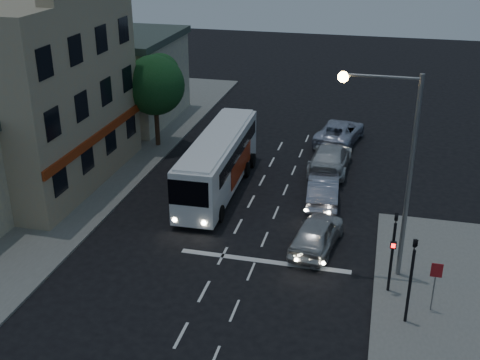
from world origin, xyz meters
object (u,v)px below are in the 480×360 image
(regulatory_sign, at_px, (435,279))
(street_tree, at_px, (155,82))
(tour_bus, at_px, (218,161))
(car_sedan_b, at_px, (330,158))
(car_sedan_c, at_px, (340,132))
(streetlight, at_px, (396,155))
(traffic_signal_side, at_px, (412,271))
(car_sedan_a, at_px, (323,190))
(traffic_signal_main, at_px, (393,243))
(car_suv, at_px, (317,233))

(regulatory_sign, relative_size, street_tree, 0.35)
(tour_bus, relative_size, car_sedan_b, 1.90)
(car_sedan_c, bearing_deg, streetlight, 111.55)
(traffic_signal_side, xyz_separation_m, regulatory_sign, (1.00, 0.96, -0.82))
(tour_bus, xyz_separation_m, car_sedan_c, (6.08, 9.66, -1.02))
(car_sedan_a, xyz_separation_m, traffic_signal_side, (4.42, -10.04, 1.64))
(car_sedan_c, distance_m, regulatory_sign, 19.79)
(car_sedan_c, bearing_deg, traffic_signal_main, 111.42)
(tour_bus, xyz_separation_m, regulatory_sign, (11.49, -9.36, -0.20))
(tour_bus, distance_m, car_sedan_b, 7.48)
(car_sedan_b, bearing_deg, car_sedan_c, -89.58)
(traffic_signal_side, distance_m, regulatory_sign, 1.61)
(tour_bus, relative_size, traffic_signal_main, 2.65)
(car_sedan_a, xyz_separation_m, car_sedan_c, (0.01, 9.94, -0.01))
(tour_bus, distance_m, traffic_signal_side, 14.73)
(regulatory_sign, bearing_deg, car_sedan_c, 105.90)
(car_suv, relative_size, car_sedan_a, 0.97)
(car_suv, bearing_deg, car_sedan_b, -79.16)
(traffic_signal_main, relative_size, streetlight, 0.46)
(car_sedan_c, distance_m, streetlight, 17.65)
(traffic_signal_main, bearing_deg, street_tree, 137.97)
(car_sedan_b, height_order, street_tree, street_tree)
(car_sedan_c, relative_size, traffic_signal_side, 1.36)
(car_suv, distance_m, streetlight, 6.10)
(traffic_signal_side, bearing_deg, car_suv, 129.57)
(regulatory_sign, xyz_separation_m, streetlight, (-1.96, 2.44, 4.14))
(car_suv, relative_size, regulatory_sign, 2.08)
(car_sedan_a, distance_m, traffic_signal_side, 11.09)
(car_sedan_b, bearing_deg, traffic_signal_main, 108.29)
(regulatory_sign, bearing_deg, traffic_signal_main, 149.16)
(car_sedan_a, xyz_separation_m, streetlight, (3.47, -6.64, 4.95))
(car_sedan_c, xyz_separation_m, traffic_signal_side, (4.42, -19.98, 1.65))
(tour_bus, xyz_separation_m, streetlight, (9.54, -6.92, 3.94))
(street_tree, bearing_deg, traffic_signal_side, -44.50)
(traffic_signal_main, bearing_deg, streetlight, 100.20)
(car_sedan_a, relative_size, car_sedan_c, 0.85)
(traffic_signal_main, xyz_separation_m, streetlight, (-0.26, 1.42, 3.31))
(street_tree, bearing_deg, car_sedan_b, -7.17)
(car_sedan_b, bearing_deg, streetlight, 109.08)
(car_sedan_c, xyz_separation_m, street_tree, (-12.09, -3.75, 3.72))
(car_suv, xyz_separation_m, car_sedan_b, (-0.39, 9.72, 0.05))
(car_sedan_c, height_order, streetlight, streetlight)
(car_sedan_a, bearing_deg, car_sedan_c, -94.94)
(car_suv, height_order, regulatory_sign, regulatory_sign)
(traffic_signal_side, bearing_deg, tour_bus, 135.48)
(traffic_signal_side, distance_m, street_tree, 23.24)
(car_sedan_a, bearing_deg, traffic_signal_side, 108.88)
(streetlight, distance_m, street_tree, 20.19)
(car_suv, bearing_deg, tour_bus, -31.37)
(car_sedan_a, distance_m, street_tree, 14.07)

